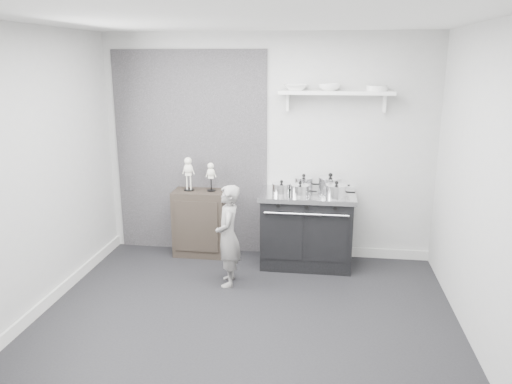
# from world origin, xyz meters

# --- Properties ---
(ground) EXTENTS (4.00, 4.00, 0.00)m
(ground) POSITION_xyz_m (0.00, 0.00, 0.00)
(ground) COLOR black
(ground) RESTS_ON ground
(room_shell) EXTENTS (4.02, 3.62, 2.71)m
(room_shell) POSITION_xyz_m (-0.09, 0.15, 1.64)
(room_shell) COLOR beige
(room_shell) RESTS_ON ground
(wall_shelf) EXTENTS (1.30, 0.26, 0.24)m
(wall_shelf) POSITION_xyz_m (0.80, 1.68, 2.01)
(wall_shelf) COLOR white
(wall_shelf) RESTS_ON room_shell
(stove) EXTENTS (1.10, 0.69, 0.88)m
(stove) POSITION_xyz_m (0.52, 1.48, 0.45)
(stove) COLOR black
(stove) RESTS_ON ground
(side_cabinet) EXTENTS (0.64, 0.37, 0.83)m
(side_cabinet) POSITION_xyz_m (-0.81, 1.61, 0.41)
(side_cabinet) COLOR black
(side_cabinet) RESTS_ON ground
(child) EXTENTS (0.32, 0.44, 1.11)m
(child) POSITION_xyz_m (-0.30, 0.80, 0.56)
(child) COLOR gray
(child) RESTS_ON ground
(pot_front_left) EXTENTS (0.30, 0.22, 0.17)m
(pot_front_left) POSITION_xyz_m (0.22, 1.35, 0.95)
(pot_front_left) COLOR silver
(pot_front_left) RESTS_ON stove
(pot_back_left) EXTENTS (0.32, 0.23, 0.19)m
(pot_back_left) POSITION_xyz_m (0.46, 1.63, 0.96)
(pot_back_left) COLOR silver
(pot_back_left) RESTS_ON stove
(pot_back_right) EXTENTS (0.37, 0.28, 0.22)m
(pot_back_right) POSITION_xyz_m (0.77, 1.57, 0.97)
(pot_back_right) COLOR silver
(pot_back_right) RESTS_ON stove
(pot_front_right) EXTENTS (0.33, 0.24, 0.20)m
(pot_front_right) POSITION_xyz_m (0.84, 1.30, 0.96)
(pot_front_right) COLOR silver
(pot_front_right) RESTS_ON stove
(pot_front_center) EXTENTS (0.30, 0.21, 0.17)m
(pot_front_center) POSITION_xyz_m (0.44, 1.33, 0.95)
(pot_front_center) COLOR silver
(pot_front_center) RESTS_ON stove
(skeleton_full) EXTENTS (0.13, 0.09, 0.48)m
(skeleton_full) POSITION_xyz_m (-0.94, 1.61, 1.07)
(skeleton_full) COLOR white
(skeleton_full) RESTS_ON side_cabinet
(skeleton_torso) EXTENTS (0.11, 0.07, 0.40)m
(skeleton_torso) POSITION_xyz_m (-0.66, 1.61, 1.03)
(skeleton_torso) COLOR white
(skeleton_torso) RESTS_ON side_cabinet
(bowl_large) EXTENTS (0.28, 0.28, 0.07)m
(bowl_large) POSITION_xyz_m (0.35, 1.67, 2.07)
(bowl_large) COLOR white
(bowl_large) RESTS_ON wall_shelf
(bowl_small) EXTENTS (0.25, 0.25, 0.08)m
(bowl_small) POSITION_xyz_m (0.73, 1.67, 2.08)
(bowl_small) COLOR white
(bowl_small) RESTS_ON wall_shelf
(plate_stack) EXTENTS (0.24, 0.24, 0.06)m
(plate_stack) POSITION_xyz_m (1.25, 1.67, 2.07)
(plate_stack) COLOR white
(plate_stack) RESTS_ON wall_shelf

